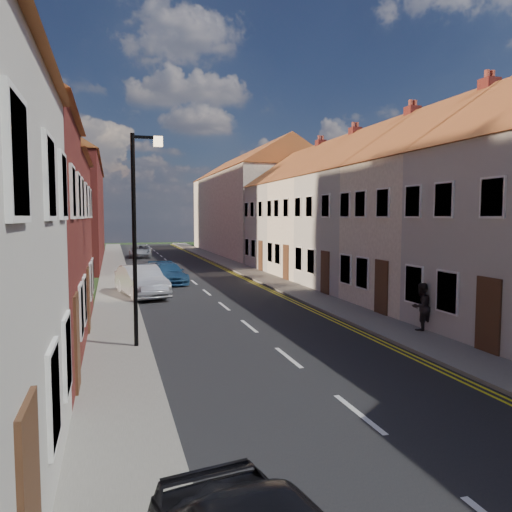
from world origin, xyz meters
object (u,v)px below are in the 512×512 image
object	(u,v)px
lamppost	(137,226)
car_distant	(141,251)
car_mid	(142,281)
pedestrian_right	(421,307)
car_far	(168,273)

from	to	relation	value
lamppost	car_distant	xyz separation A→B (m)	(1.86, 33.12, -2.95)
car_mid	pedestrian_right	size ratio (longest dim) A/B	2.92
car_distant	lamppost	bearing A→B (deg)	-88.40
lamppost	car_distant	size ratio (longest dim) A/B	1.43
car_distant	car_mid	bearing A→B (deg)	-88.23
car_mid	car_far	size ratio (longest dim) A/B	1.11
car_far	pedestrian_right	bearing A→B (deg)	-73.34
car_far	car_distant	size ratio (longest dim) A/B	0.97
car_mid	car_far	xyz separation A→B (m)	(1.70, 4.35, -0.15)
car_far	car_distant	distance (m)	19.13
car_distant	pedestrian_right	world-z (taller)	pedestrian_right
lamppost	car_mid	size ratio (longest dim) A/B	1.33
car_mid	car_distant	size ratio (longest dim) A/B	1.07
pedestrian_right	lamppost	bearing A→B (deg)	-17.05
pedestrian_right	car_distant	bearing A→B (deg)	-91.61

